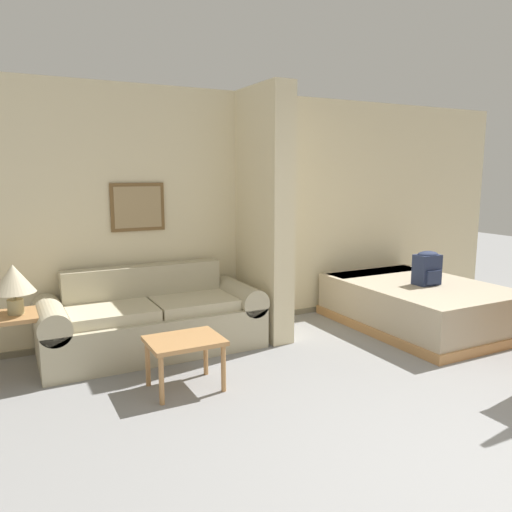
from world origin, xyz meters
name	(u,v)px	position (x,y,z in m)	size (l,w,h in m)	color
wall_back	(242,211)	(0.00, 3.70, 1.29)	(7.80, 0.16, 2.60)	beige
wall_partition_pillar	(264,214)	(0.01, 3.20, 1.30)	(0.24, 0.89, 2.60)	beige
couch	(152,320)	(-1.21, 3.22, 0.30)	(2.12, 0.84, 0.80)	#B7AD8E
coffee_table	(185,346)	(-1.22, 2.23, 0.36)	(0.59, 0.46, 0.42)	#B27F4C
side_table	(17,324)	(-2.40, 3.14, 0.46)	(0.45, 0.45, 0.55)	#B27F4C
table_lamp	(13,281)	(-2.40, 3.14, 0.84)	(0.35, 0.35, 0.43)	tan
bed	(417,304)	(1.68, 2.62, 0.26)	(1.43, 1.97, 0.50)	#B27F4C
backpack	(427,267)	(1.69, 2.51, 0.70)	(0.27, 0.21, 0.37)	#232D4C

